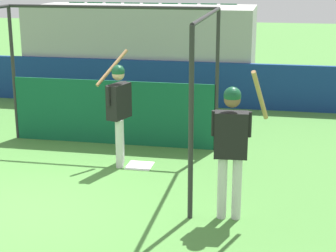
# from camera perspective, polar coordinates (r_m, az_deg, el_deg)

# --- Properties ---
(ground_plane) EXTENTS (60.00, 60.00, 0.00)m
(ground_plane) POSITION_cam_1_polar(r_m,az_deg,el_deg) (8.42, -15.47, -8.20)
(ground_plane) COLOR #477F38
(outfield_wall) EXTENTS (24.00, 0.12, 1.12)m
(outfield_wall) POSITION_cam_1_polar(r_m,az_deg,el_deg) (14.29, -3.71, 4.50)
(outfield_wall) COLOR navy
(outfield_wall) RESTS_ON ground
(bleacher_section) EXTENTS (5.95, 2.40, 2.40)m
(bleacher_section) POSITION_cam_1_polar(r_m,az_deg,el_deg) (15.39, -2.54, 7.72)
(bleacher_section) COLOR #9E9E99
(bleacher_section) RESTS_ON ground
(batting_cage) EXTENTS (4.11, 3.17, 2.68)m
(batting_cage) POSITION_cam_1_polar(r_m,az_deg,el_deg) (10.39, -6.50, 3.30)
(batting_cage) COLOR #282828
(batting_cage) RESTS_ON ground
(home_plate) EXTENTS (0.44, 0.44, 0.02)m
(home_plate) POSITION_cam_1_polar(r_m,az_deg,el_deg) (9.85, -2.89, -4.04)
(home_plate) COLOR white
(home_plate) RESTS_ON ground
(player_batter) EXTENTS (0.60, 0.98, 1.95)m
(player_batter) POSITION_cam_1_polar(r_m,az_deg,el_deg) (9.64, -5.02, 2.13)
(player_batter) COLOR silver
(player_batter) RESTS_ON ground
(player_waiting) EXTENTS (0.75, 0.53, 2.11)m
(player_waiting) POSITION_cam_1_polar(r_m,az_deg,el_deg) (7.52, 6.49, -1.40)
(player_waiting) COLOR silver
(player_waiting) RESTS_ON ground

